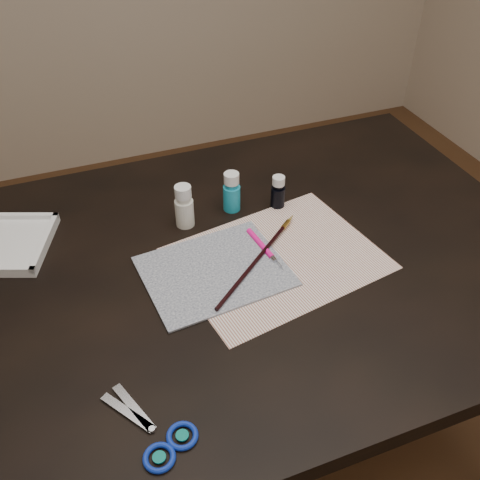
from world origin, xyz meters
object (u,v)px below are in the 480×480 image
object	(u,v)px
paper	(277,258)
palette_tray	(4,243)
canvas	(215,271)
paint_bottle_white	(184,206)
scissors	(141,426)
paint_bottle_cyan	(232,192)
paint_bottle_navy	(278,192)

from	to	relation	value
paper	palette_tray	distance (m)	0.57
canvas	paint_bottle_white	size ratio (longest dim) A/B	2.76
paper	scissors	size ratio (longest dim) A/B	2.16
paint_bottle_white	palette_tray	xyz separation A→B (m)	(-0.38, 0.06, -0.04)
paint_bottle_cyan	scissors	world-z (taller)	paint_bottle_cyan
paint_bottle_navy	scissors	world-z (taller)	paint_bottle_navy
canvas	palette_tray	distance (m)	0.45
paint_bottle_cyan	paper	bearing A→B (deg)	-81.96
canvas	paint_bottle_cyan	size ratio (longest dim) A/B	2.90
canvas	paint_bottle_navy	bearing A→B (deg)	37.72
paint_bottle_white	paint_bottle_cyan	xyz separation A→B (m)	(0.12, 0.02, -0.00)
canvas	scissors	xyz separation A→B (m)	(-0.21, -0.28, 0.00)
paint_bottle_navy	palette_tray	bearing A→B (deg)	173.40
canvas	paint_bottle_navy	xyz separation A→B (m)	(0.21, 0.16, 0.04)
paint_bottle_white	paint_bottle_cyan	world-z (taller)	paint_bottle_white
paint_bottle_cyan	scissors	size ratio (longest dim) A/B	0.51
canvas	palette_tray	xyz separation A→B (m)	(-0.39, 0.23, 0.01)
paint_bottle_white	paint_bottle_cyan	bearing A→B (deg)	8.64
scissors	palette_tray	size ratio (longest dim) A/B	1.01
paper	canvas	distance (m)	0.13
paper	paint_bottle_white	bearing A→B (deg)	129.01
paint_bottle_navy	palette_tray	size ratio (longest dim) A/B	0.43
paper	paint_bottle_cyan	xyz separation A→B (m)	(-0.03, 0.19, 0.05)
canvas	scissors	bearing A→B (deg)	-126.88
paint_bottle_cyan	paint_bottle_navy	xyz separation A→B (m)	(0.10, -0.03, -0.01)
paint_bottle_cyan	paint_bottle_navy	size ratio (longest dim) A/B	1.21
scissors	paint_bottle_navy	bearing A→B (deg)	-78.03
paint_bottle_navy	scissors	bearing A→B (deg)	-133.44
paint_bottle_white	scissors	bearing A→B (deg)	-114.05
paint_bottle_cyan	palette_tray	size ratio (longest dim) A/B	0.51
palette_tray	paint_bottle_cyan	bearing A→B (deg)	-4.87
paint_bottle_white	paint_bottle_navy	distance (m)	0.22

